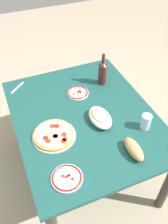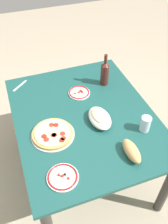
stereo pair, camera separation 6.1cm
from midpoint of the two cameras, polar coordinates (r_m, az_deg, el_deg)
The scene contains 10 objects.
ground_plane at distance 2.38m, azimuth 0.75°, elevation -13.12°, with size 8.00×8.00×0.00m, color tan.
dining_table at distance 1.89m, azimuth 0.92°, elevation -3.03°, with size 1.27×1.02×0.72m.
pepperoni_pizza at distance 1.67m, azimuth -6.39°, elevation -5.12°, with size 0.30×0.30×0.03m.
baked_pasta_dish at distance 1.74m, azimuth 4.74°, elevation -1.30°, with size 0.24×0.15×0.08m.
wine_bottle at distance 2.04m, azimuth 5.79°, elevation 9.20°, with size 0.07×0.07×0.28m.
water_glass at distance 1.73m, azimuth 15.29°, elevation -2.74°, with size 0.07×0.07×0.12m, color silver.
side_plate_near at distance 1.48m, azimuth -3.84°, elevation -15.11°, with size 0.19×0.19×0.02m.
side_plate_far at distance 1.99m, azimuth -0.27°, elevation 4.60°, with size 0.18×0.18×0.02m.
bread_loaf at distance 1.58m, azimuth 12.28°, elevation -9.01°, with size 0.20×0.08×0.07m, color tan.
fork_left at distance 2.13m, azimuth -14.14°, elevation 6.03°, with size 0.17×0.02×0.01m, color #B7B7BC.
Camera 2 is at (-1.20, 0.43, 2.00)m, focal length 38.67 mm.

